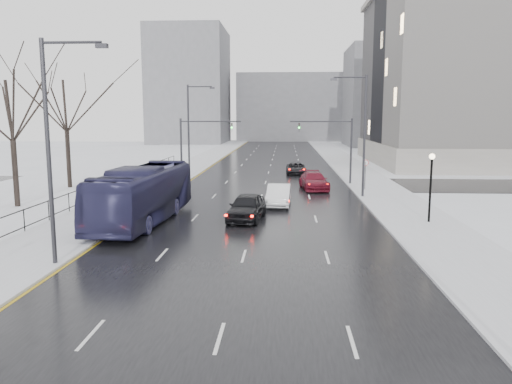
% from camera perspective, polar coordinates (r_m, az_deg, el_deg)
% --- Properties ---
extents(road, '(16.00, 150.00, 0.04)m').
position_cam_1_polar(road, '(61.64, 1.50, 2.43)').
color(road, black).
rests_on(road, ground).
extents(cross_road, '(130.00, 10.00, 0.04)m').
position_cam_1_polar(cross_road, '(49.73, 1.06, 0.93)').
color(cross_road, black).
rests_on(cross_road, ground).
extents(sidewalk_left, '(5.00, 150.00, 0.16)m').
position_cam_1_polar(sidewalk_left, '(62.84, -8.12, 2.52)').
color(sidewalk_left, silver).
rests_on(sidewalk_left, ground).
extents(sidewalk_right, '(5.00, 150.00, 0.16)m').
position_cam_1_polar(sidewalk_right, '(62.19, 11.23, 2.38)').
color(sidewalk_right, silver).
rests_on(sidewalk_right, ground).
extents(park_strip, '(14.00, 150.00, 0.12)m').
position_cam_1_polar(park_strip, '(65.39, -16.31, 2.48)').
color(park_strip, white).
rests_on(park_strip, ground).
extents(tree_park_d, '(8.75, 8.75, 12.50)m').
position_cam_1_polar(tree_park_d, '(40.95, -25.56, -1.64)').
color(tree_park_d, black).
rests_on(tree_park_d, ground).
extents(tree_park_e, '(9.45, 9.45, 13.50)m').
position_cam_1_polar(tree_park_e, '(49.98, -20.48, 0.39)').
color(tree_park_e, black).
rests_on(tree_park_e, ground).
extents(iron_fence, '(0.06, 70.00, 1.30)m').
position_cam_1_polar(iron_fence, '(35.11, -21.92, -1.49)').
color(iron_fence, black).
rests_on(iron_fence, sidewalk_left).
extents(streetlight_r_mid, '(2.95, 0.25, 10.00)m').
position_cam_1_polar(streetlight_r_mid, '(41.72, 12.00, 6.97)').
color(streetlight_r_mid, '#2D2D33').
rests_on(streetlight_r_mid, ground).
extents(streetlight_l_near, '(2.95, 0.25, 10.00)m').
position_cam_1_polar(streetlight_l_near, '(23.55, -22.20, 5.34)').
color(streetlight_l_near, '#2D2D33').
rests_on(streetlight_l_near, ground).
extents(streetlight_l_far, '(2.95, 0.25, 10.00)m').
position_cam_1_polar(streetlight_l_far, '(54.20, -7.48, 7.43)').
color(streetlight_l_far, '#2D2D33').
rests_on(streetlight_l_far, ground).
extents(lamppost_r_mid, '(0.36, 0.36, 4.28)m').
position_cam_1_polar(lamppost_r_mid, '(32.74, 19.37, 1.55)').
color(lamppost_r_mid, black).
rests_on(lamppost_r_mid, sidewalk_right).
extents(mast_signal_right, '(6.10, 0.33, 6.50)m').
position_cam_1_polar(mast_signal_right, '(49.60, 9.60, 5.53)').
color(mast_signal_right, '#2D2D33').
rests_on(mast_signal_right, ground).
extents(mast_signal_left, '(6.10, 0.33, 6.50)m').
position_cam_1_polar(mast_signal_left, '(50.17, -7.36, 5.61)').
color(mast_signal_left, '#2D2D33').
rests_on(mast_signal_left, ground).
extents(no_uturn_sign, '(0.60, 0.06, 2.70)m').
position_cam_1_polar(no_uturn_sign, '(46.03, 12.40, 2.96)').
color(no_uturn_sign, '#2D2D33').
rests_on(no_uturn_sign, sidewalk_right).
extents(bldg_far_right, '(24.00, 20.00, 22.00)m').
position_cam_1_polar(bldg_far_right, '(119.20, 16.23, 10.39)').
color(bldg_far_right, slate).
rests_on(bldg_far_right, ground).
extents(bldg_far_left, '(18.00, 22.00, 28.00)m').
position_cam_1_polar(bldg_far_left, '(128.70, -7.56, 11.84)').
color(bldg_far_left, slate).
rests_on(bldg_far_left, ground).
extents(bldg_far_center, '(30.00, 18.00, 18.00)m').
position_cam_1_polar(bldg_far_center, '(141.27, 4.22, 9.58)').
color(bldg_far_center, slate).
rests_on(bldg_far_center, ground).
extents(bus, '(3.71, 12.96, 3.57)m').
position_cam_1_polar(bus, '(32.41, -12.73, -0.24)').
color(bus, '#29284E').
rests_on(bus, road).
extents(sedan_center_near, '(2.62, 5.24, 1.72)m').
position_cam_1_polar(sedan_center_near, '(32.31, -1.06, -1.72)').
color(sedan_center_near, black).
rests_on(sedan_center_near, road).
extents(sedan_right_near, '(1.91, 4.94, 1.60)m').
position_cam_1_polar(sedan_right_near, '(37.53, 2.62, -0.35)').
color(sedan_right_near, white).
rests_on(sedan_right_near, road).
extents(sedan_right_cross, '(2.31, 4.82, 1.33)m').
position_cam_1_polar(sedan_right_cross, '(58.08, 4.59, 2.70)').
color(sedan_right_cross, black).
rests_on(sedan_right_cross, road).
extents(sedan_right_far, '(2.87, 5.69, 1.59)m').
position_cam_1_polar(sedan_right_far, '(46.10, 6.63, 1.27)').
color(sedan_right_far, maroon).
rests_on(sedan_right_far, road).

